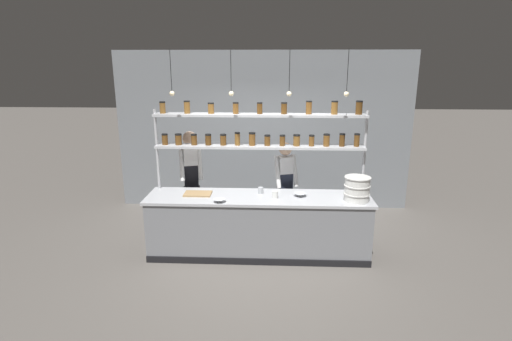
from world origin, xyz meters
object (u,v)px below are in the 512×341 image
at_px(serving_cup_front, 275,195).
at_px(prep_bowl_center_front, 219,201).
at_px(chef_left, 191,176).
at_px(spice_shelf_unit, 260,134).
at_px(serving_cup_by_board, 261,190).
at_px(cutting_board, 198,194).
at_px(prep_bowl_near_left, 300,195).
at_px(chef_center, 285,184).
at_px(container_stack, 357,189).

bearing_deg(serving_cup_front, prep_bowl_center_front, -164.24).
bearing_deg(chef_left, spice_shelf_unit, -31.31).
bearing_deg(serving_cup_front, serving_cup_by_board, 137.57).
bearing_deg(prep_bowl_center_front, spice_shelf_unit, 48.16).
height_order(cutting_board, serving_cup_front, serving_cup_front).
relative_size(prep_bowl_center_front, serving_cup_front, 1.73).
height_order(chef_left, serving_cup_front, chef_left).
xyz_separation_m(spice_shelf_unit, cutting_board, (-0.92, -0.29, -0.86)).
relative_size(prep_bowl_near_left, serving_cup_by_board, 2.02).
distance_m(spice_shelf_unit, cutting_board, 1.29).
bearing_deg(chef_left, prep_bowl_center_front, -73.47).
bearing_deg(prep_bowl_near_left, chef_center, 109.12).
height_order(container_stack, prep_bowl_center_front, container_stack).
bearing_deg(serving_cup_by_board, chef_left, 155.79).
bearing_deg(prep_bowl_near_left, prep_bowl_center_front, -164.96).
distance_m(prep_bowl_center_front, serving_cup_front, 0.82).
bearing_deg(serving_cup_by_board, serving_cup_front, -42.43).
bearing_deg(chef_left, cutting_board, -85.68).
distance_m(container_stack, serving_cup_front, 1.16).
distance_m(spice_shelf_unit, serving_cup_by_board, 0.85).
height_order(cutting_board, prep_bowl_center_front, prep_bowl_center_front).
height_order(chef_left, prep_bowl_center_front, chef_left).
xyz_separation_m(container_stack, cutting_board, (-2.31, 0.18, -0.17)).
bearing_deg(chef_center, chef_left, 161.20).
xyz_separation_m(chef_center, serving_cup_front, (-0.16, -0.69, 0.05)).
relative_size(container_stack, serving_cup_by_board, 3.89).
height_order(spice_shelf_unit, prep_bowl_near_left, spice_shelf_unit).
xyz_separation_m(chef_center, container_stack, (1.00, -0.76, 0.18)).
distance_m(chef_center, container_stack, 1.27).
bearing_deg(cutting_board, chef_left, 109.81).
height_order(chef_left, container_stack, chef_left).
distance_m(chef_center, serving_cup_by_board, 0.62).
bearing_deg(container_stack, prep_bowl_center_front, -175.66).
bearing_deg(chef_center, serving_cup_by_board, -145.34).
bearing_deg(chef_left, container_stack, -32.90).
height_order(prep_bowl_center_front, serving_cup_by_board, serving_cup_by_board).
relative_size(prep_bowl_near_left, serving_cup_front, 1.84).
bearing_deg(serving_cup_front, chef_center, 76.96).
height_order(spice_shelf_unit, serving_cup_front, spice_shelf_unit).
xyz_separation_m(spice_shelf_unit, serving_cup_by_board, (0.01, -0.20, -0.82)).
bearing_deg(cutting_board, spice_shelf_unit, 17.70).
bearing_deg(spice_shelf_unit, container_stack, -18.70).
relative_size(spice_shelf_unit, cutting_board, 7.97).
relative_size(spice_shelf_unit, serving_cup_by_board, 33.69).
bearing_deg(cutting_board, serving_cup_front, -5.07).
relative_size(chef_center, serving_cup_front, 15.48).
height_order(chef_left, prep_bowl_near_left, chef_left).
bearing_deg(cutting_board, chef_center, 24.06).
distance_m(chef_left, prep_bowl_center_front, 1.11).
bearing_deg(chef_center, container_stack, -55.05).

